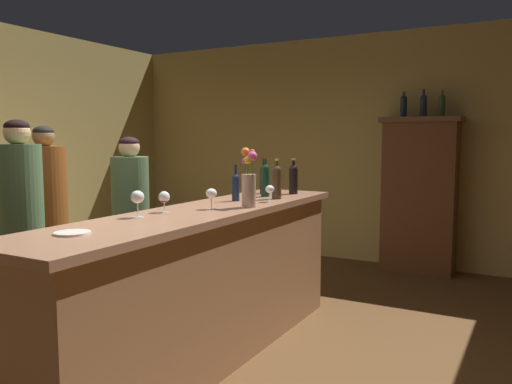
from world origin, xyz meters
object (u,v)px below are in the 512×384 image
at_px(display_cabinet, 419,193).
at_px(patron_in_grey, 131,219).
at_px(wine_glass_front, 270,190).
at_px(wine_glass_spare, 164,198).
at_px(display_bottle_midleft, 423,104).
at_px(display_bottle_left, 404,105).
at_px(wine_glass_mid, 137,198).
at_px(patron_in_navy, 21,230).
at_px(wine_glass_rear, 211,194).
at_px(display_bottle_center, 442,104).
at_px(wine_bottle_merlot, 236,186).
at_px(wine_bottle_syrah, 265,179).
at_px(patron_near_entrance, 47,218).
at_px(cheese_plate, 72,233).
at_px(wine_bottle_riesling, 264,177).
at_px(bar_counter, 202,285).
at_px(wine_bottle_chardonnay, 277,181).
at_px(flower_arrangement, 249,181).
at_px(wine_bottle_malbec, 293,178).

height_order(display_cabinet, patron_in_grey, display_cabinet).
xyz_separation_m(wine_glass_front, wine_glass_spare, (-0.35, -0.85, 0.00)).
distance_m(display_cabinet, display_bottle_midleft, 1.01).
bearing_deg(display_bottle_left, display_bottle_midleft, 0.00).
relative_size(wine_glass_mid, patron_in_navy, 0.10).
height_order(wine_glass_rear, display_bottle_center, display_bottle_center).
bearing_deg(wine_glass_mid, wine_glass_rear, 70.52).
height_order(wine_bottle_merlot, wine_bottle_syrah, wine_bottle_syrah).
xyz_separation_m(wine_glass_front, display_bottle_center, (0.82, 2.60, 0.78)).
distance_m(patron_in_grey, patron_near_entrance, 0.68).
height_order(wine_glass_spare, cheese_plate, wine_glass_spare).
distance_m(wine_bottle_riesling, cheese_plate, 2.24).
bearing_deg(bar_counter, wine_glass_front, 71.26).
height_order(cheese_plate, display_bottle_center, display_bottle_center).
height_order(wine_bottle_merlot, wine_glass_spare, wine_bottle_merlot).
height_order(display_cabinet, wine_bottle_chardonnay, display_cabinet).
relative_size(wine_glass_rear, patron_near_entrance, 0.09).
xyz_separation_m(wine_bottle_riesling, flower_arrangement, (0.35, -0.89, 0.04)).
distance_m(display_cabinet, wine_glass_spare, 3.59).
relative_size(bar_counter, cheese_plate, 16.71).
relative_size(wine_glass_mid, display_bottle_left, 0.53).
bearing_deg(display_bottle_midleft, patron_in_grey, -124.11).
bearing_deg(display_bottle_center, cheese_plate, -104.11).
height_order(wine_bottle_malbec, wine_bottle_syrah, wine_bottle_syrah).
xyz_separation_m(wine_bottle_merlot, patron_in_grey, (-1.00, -0.10, -0.32)).
height_order(wine_bottle_malbec, wine_bottle_riesling, wine_bottle_riesling).
height_order(display_bottle_left, patron_in_grey, display_bottle_left).
bearing_deg(wine_glass_mid, wine_bottle_malbec, 81.24).
bearing_deg(cheese_plate, wine_glass_rear, 84.99).
xyz_separation_m(wine_bottle_syrah, wine_glass_spare, (-0.14, -1.16, -0.06)).
height_order(display_bottle_midleft, patron_in_navy, display_bottle_midleft).
distance_m(wine_glass_mid, flower_arrangement, 0.84).
distance_m(wine_bottle_malbec, display_bottle_center, 2.30).
xyz_separation_m(wine_bottle_merlot, wine_bottle_syrah, (0.06, 0.39, 0.03)).
relative_size(display_cabinet, wine_bottle_riesling, 5.64).
distance_m(display_cabinet, wine_glass_rear, 3.27).
height_order(wine_bottle_syrah, wine_glass_rear, wine_bottle_syrah).
bearing_deg(patron_in_navy, bar_counter, -1.90).
bearing_deg(wine_glass_mid, display_cabinet, 75.48).
distance_m(bar_counter, wine_glass_mid, 0.83).
bearing_deg(wine_glass_rear, wine_bottle_merlot, 101.64).
height_order(wine_glass_front, patron_near_entrance, patron_near_entrance).
height_order(wine_bottle_syrah, patron_in_grey, patron_in_grey).
bearing_deg(wine_glass_spare, wine_glass_rear, 56.07).
relative_size(display_bottle_left, patron_near_entrance, 0.19).
bearing_deg(wine_glass_front, wine_bottle_merlot, -164.66).
height_order(display_bottle_center, patron_near_entrance, display_bottle_center).
height_order(wine_bottle_syrah, cheese_plate, wine_bottle_syrah).
bearing_deg(cheese_plate, wine_bottle_malbec, 85.69).
xyz_separation_m(wine_bottle_chardonnay, wine_glass_rear, (-0.12, -0.78, -0.04)).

